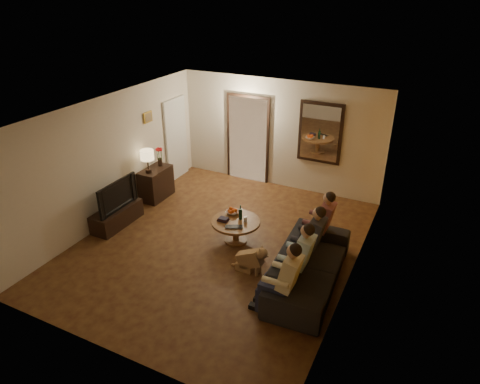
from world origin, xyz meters
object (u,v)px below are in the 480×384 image
at_px(person_d, 321,226).
at_px(dog, 250,258).
at_px(person_a, 285,283).
at_px(person_b, 299,261).
at_px(table_lamp, 148,161).
at_px(wine_bottle, 240,212).
at_px(person_c, 310,242).
at_px(tv, 114,194).
at_px(tv_stand, 117,216).
at_px(laptop, 234,228).
at_px(dresser, 156,183).
at_px(sofa, 309,266).
at_px(coffee_table, 236,231).
at_px(bowl, 233,212).

relative_size(person_d, dog, 2.14).
height_order(person_a, person_b, same).
distance_m(table_lamp, wine_bottle, 2.62).
height_order(person_a, person_c, same).
xyz_separation_m(tv, person_c, (4.06, 0.22, -0.10)).
height_order(tv_stand, person_b, person_b).
bearing_deg(tv_stand, person_c, 3.07).
height_order(tv_stand, person_d, person_d).
distance_m(person_d, laptop, 1.58).
height_order(dresser, person_b, person_b).
bearing_deg(tv, person_a, -103.59).
height_order(dresser, sofa, dresser).
xyz_separation_m(sofa, person_b, (-0.10, -0.30, 0.25)).
bearing_deg(person_b, coffee_table, 149.93).
relative_size(dresser, person_b, 0.68).
bearing_deg(table_lamp, laptop, -19.37).
distance_m(person_b, bowl, 2.09).
relative_size(tv_stand, person_a, 0.97).
xyz_separation_m(sofa, person_a, (-0.10, -0.90, 0.25)).
xyz_separation_m(person_c, coffee_table, (-1.57, 0.31, -0.38)).
distance_m(dog, bowl, 1.31).
bearing_deg(laptop, table_lamp, 134.86).
distance_m(person_d, coffee_table, 1.64).
distance_m(tv_stand, laptop, 2.62).
relative_size(tv, person_c, 0.90).
xyz_separation_m(sofa, dog, (-1.01, -0.15, -0.07)).
height_order(dresser, tv, tv).
relative_size(person_b, person_c, 1.00).
relative_size(tv, person_d, 0.90).
bearing_deg(coffee_table, tv_stand, -168.03).
bearing_deg(coffee_table, tv, -168.03).
relative_size(coffee_table, bowl, 3.62).
distance_m(tv_stand, person_c, 4.09).
xyz_separation_m(tv, coffee_table, (2.49, 0.53, -0.47)).
relative_size(tv, sofa, 0.46).
relative_size(person_b, wine_bottle, 3.87).
relative_size(dresser, coffee_table, 0.87).
xyz_separation_m(dresser, person_b, (4.06, -1.76, 0.24)).
distance_m(coffee_table, wine_bottle, 0.40).
relative_size(sofa, person_d, 1.97).
height_order(dog, bowl, dog).
bearing_deg(wine_bottle, person_c, -15.08).
xyz_separation_m(tv_stand, sofa, (4.16, -0.08, 0.15)).
height_order(tv, person_c, person_c).
xyz_separation_m(table_lamp, wine_bottle, (2.54, -0.53, -0.39)).
bearing_deg(wine_bottle, tv_stand, -166.11).
bearing_deg(laptop, person_b, -48.94).
bearing_deg(sofa, person_a, 170.42).
bearing_deg(person_d, table_lamp, 175.21).
bearing_deg(tv, person_b, -95.37).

